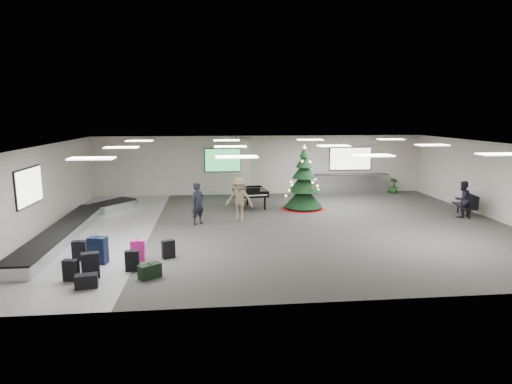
{
  "coord_description": "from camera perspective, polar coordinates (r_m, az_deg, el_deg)",
  "views": [
    {
      "loc": [
        -2.71,
        -16.16,
        4.33
      ],
      "look_at": [
        -0.92,
        1.0,
        1.2
      ],
      "focal_mm": 30.0,
      "sensor_mm": 36.0,
      "label": 1
    }
  ],
  "objects": [
    {
      "name": "suitcase_1",
      "position": [
        12.61,
        -16.17,
        -8.79
      ],
      "size": [
        0.39,
        0.21,
        0.61
      ],
      "rotation": [
        0.0,
        0.0,
        0.03
      ],
      "color": "black",
      "rests_on": "ground"
    },
    {
      "name": "navy_suitcase",
      "position": [
        13.47,
        -20.32,
        -7.31
      ],
      "size": [
        0.58,
        0.43,
        0.83
      ],
      "rotation": [
        0.0,
        0.0,
        -0.25
      ],
      "color": "black",
      "rests_on": "ground"
    },
    {
      "name": "traveler_a",
      "position": [
        17.13,
        -7.75,
        -1.56
      ],
      "size": [
        0.72,
        0.71,
        1.68
      ],
      "primitive_type": "imported",
      "rotation": [
        0.0,
        0.0,
        0.76
      ],
      "color": "black",
      "rests_on": "ground"
    },
    {
      "name": "potted_plant_left",
      "position": [
        23.14,
        6.57,
        0.52
      ],
      "size": [
        0.61,
        0.58,
        0.86
      ],
      "primitive_type": "imported",
      "rotation": [
        0.0,
        0.0,
        0.6
      ],
      "color": "#184415",
      "rests_on": "ground"
    },
    {
      "name": "traveler_bench",
      "position": [
        20.18,
        25.8,
        -0.87
      ],
      "size": [
        0.89,
        0.78,
        1.57
      ],
      "primitive_type": "imported",
      "rotation": [
        0.0,
        0.0,
        3.41
      ],
      "color": "black",
      "rests_on": "ground"
    },
    {
      "name": "potted_plant_right",
      "position": [
        25.04,
        17.92,
        0.81
      ],
      "size": [
        0.67,
        0.67,
        0.85
      ],
      "primitive_type": "imported",
      "rotation": [
        0.0,
        0.0,
        2.41
      ],
      "color": "#184415",
      "rests_on": "ground"
    },
    {
      "name": "black_duffel",
      "position": [
        11.85,
        -21.67,
        -10.99
      ],
      "size": [
        0.59,
        0.39,
        0.37
      ],
      "rotation": [
        0.0,
        0.0,
        0.17
      ],
      "color": "black",
      "rests_on": "ground"
    },
    {
      "name": "room_envelope",
      "position": [
        17.11,
        1.91,
        3.57
      ],
      "size": [
        18.02,
        14.02,
        3.21
      ],
      "color": "#AEA79F",
      "rests_on": "ground"
    },
    {
      "name": "christmas_tree",
      "position": [
        19.88,
        6.38,
        0.67
      ],
      "size": [
        2.11,
        2.11,
        3.01
      ],
      "color": "maroon",
      "rests_on": "ground"
    },
    {
      "name": "bench",
      "position": [
        20.59,
        26.29,
        -1.35
      ],
      "size": [
        0.79,
        1.62,
        0.98
      ],
      "rotation": [
        0.0,
        0.0,
        -0.17
      ],
      "color": "black",
      "rests_on": "ground"
    },
    {
      "name": "suitcase_0",
      "position": [
        12.41,
        -21.19,
        -9.12
      ],
      "size": [
        0.5,
        0.35,
        0.72
      ],
      "rotation": [
        0.0,
        0.0,
        0.25
      ],
      "color": "black",
      "rests_on": "ground"
    },
    {
      "name": "suitcase_8",
      "position": [
        14.01,
        -22.45,
        -7.22
      ],
      "size": [
        0.41,
        0.24,
        0.62
      ],
      "rotation": [
        0.0,
        0.0,
        -0.03
      ],
      "color": "black",
      "rests_on": "ground"
    },
    {
      "name": "suitcase_5",
      "position": [
        12.43,
        -23.44,
        -9.56
      ],
      "size": [
        0.42,
        0.28,
        0.59
      ],
      "rotation": [
        0.0,
        0.0,
        -0.21
      ],
      "color": "black",
      "rests_on": "ground"
    },
    {
      "name": "service_counter",
      "position": [
        24.38,
        12.56,
        1.11
      ],
      "size": [
        4.05,
        0.65,
        1.08
      ],
      "color": "silver",
      "rests_on": "ground"
    },
    {
      "name": "green_duffel",
      "position": [
        12.0,
        -13.98,
        -10.19
      ],
      "size": [
        0.65,
        0.58,
        0.41
      ],
      "rotation": [
        0.0,
        0.0,
        0.62
      ],
      "color": "black",
      "rests_on": "ground"
    },
    {
      "name": "pink_suitcase",
      "position": [
        13.39,
        -15.48,
        -7.52
      ],
      "size": [
        0.41,
        0.23,
        0.66
      ],
      "rotation": [
        0.0,
        0.0,
        0.01
      ],
      "color": "#E71E90",
      "rests_on": "ground"
    },
    {
      "name": "baggage_carousel",
      "position": [
        17.37,
        -23.01,
        -4.26
      ],
      "size": [
        2.28,
        9.71,
        0.43
      ],
      "color": "silver",
      "rests_on": "ground"
    },
    {
      "name": "traveler_b",
      "position": [
        17.6,
        -2.25,
        -0.95
      ],
      "size": [
        1.31,
        0.99,
        1.8
      ],
      "primitive_type": "imported",
      "rotation": [
        0.0,
        0.0,
        -0.31
      ],
      "color": "#7E6A4E",
      "rests_on": "ground"
    },
    {
      "name": "ground",
      "position": [
        16.95,
        3.46,
        -4.53
      ],
      "size": [
        18.0,
        18.0,
        0.0
      ],
      "primitive_type": "plane",
      "color": "#363531",
      "rests_on": "ground"
    },
    {
      "name": "grand_piano",
      "position": [
        20.05,
        -0.76,
        -0.01
      ],
      "size": [
        1.61,
        1.98,
        1.05
      ],
      "rotation": [
        0.0,
        0.0,
        0.12
      ],
      "color": "black",
      "rests_on": "ground"
    },
    {
      "name": "suitcase_3",
      "position": [
        13.44,
        -11.6,
        -7.46
      ],
      "size": [
        0.43,
        0.35,
        0.58
      ],
      "rotation": [
        0.0,
        0.0,
        0.44
      ],
      "color": "black",
      "rests_on": "ground"
    }
  ]
}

